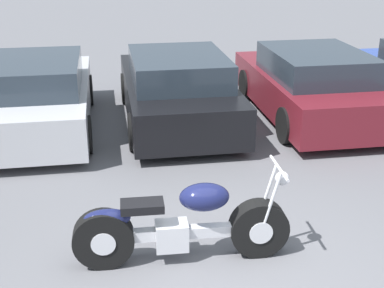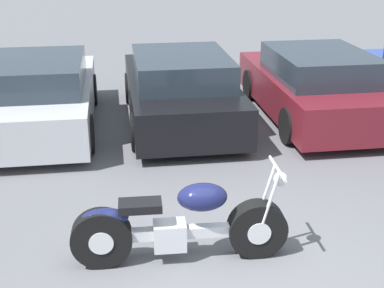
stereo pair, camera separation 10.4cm
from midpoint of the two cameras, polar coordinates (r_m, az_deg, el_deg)
name	(u,v)px [view 2 (the right image)]	position (r m, az deg, el deg)	size (l,w,h in m)	color
ground_plane	(230,285)	(5.49, 4.59, -14.75)	(60.00, 60.00, 0.00)	slate
motorcycle	(178,225)	(5.62, -0.93, -8.69)	(2.27, 0.62, 1.03)	black
parked_car_silver	(39,95)	(9.65, -15.75, 5.01)	(1.90, 4.11, 1.29)	#BCBCC1
parked_car_black	(180,90)	(9.65, -0.96, 5.83)	(1.90, 4.11, 1.29)	black
parked_car_maroon	(314,86)	(10.15, 13.19, 6.07)	(1.90, 4.11, 1.29)	maroon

